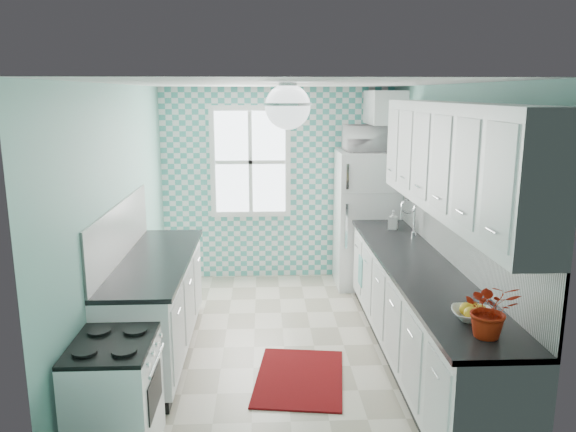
{
  "coord_description": "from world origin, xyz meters",
  "views": [
    {
      "loc": [
        -0.19,
        -5.08,
        2.42
      ],
      "look_at": [
        0.05,
        0.25,
        1.25
      ],
      "focal_mm": 35.0,
      "sensor_mm": 36.0,
      "label": 1
    }
  ],
  "objects_px": {
    "fridge": "(366,219)",
    "microwave": "(368,138)",
    "ceiling_light": "(288,106)",
    "sink": "(396,238)",
    "potted_plant": "(491,309)",
    "stove": "(115,397)",
    "fruit_bowl": "(473,315)"
  },
  "relations": [
    {
      "from": "fridge",
      "to": "microwave",
      "type": "distance_m",
      "value": 1.02
    },
    {
      "from": "ceiling_light",
      "to": "sink",
      "type": "xyz_separation_m",
      "value": [
        1.2,
        1.38,
        -1.39
      ]
    },
    {
      "from": "fridge",
      "to": "potted_plant",
      "type": "height_order",
      "value": "fridge"
    },
    {
      "from": "stove",
      "to": "potted_plant",
      "type": "bearing_deg",
      "value": -6.22
    },
    {
      "from": "ceiling_light",
      "to": "microwave",
      "type": "height_order",
      "value": "ceiling_light"
    },
    {
      "from": "fruit_bowl",
      "to": "fridge",
      "type": "bearing_deg",
      "value": 91.51
    },
    {
      "from": "sink",
      "to": "fridge",
      "type": "bearing_deg",
      "value": 92.87
    },
    {
      "from": "fridge",
      "to": "fruit_bowl",
      "type": "bearing_deg",
      "value": -91.78
    },
    {
      "from": "fruit_bowl",
      "to": "microwave",
      "type": "relative_size",
      "value": 0.48
    },
    {
      "from": "sink",
      "to": "potted_plant",
      "type": "xyz_separation_m",
      "value": [
        -0.0,
        -2.48,
        0.19
      ]
    },
    {
      "from": "fridge",
      "to": "microwave",
      "type": "relative_size",
      "value": 2.97
    },
    {
      "from": "ceiling_light",
      "to": "fruit_bowl",
      "type": "distance_m",
      "value": 1.98
    },
    {
      "from": "microwave",
      "to": "potted_plant",
      "type": "bearing_deg",
      "value": 87.46
    },
    {
      "from": "stove",
      "to": "potted_plant",
      "type": "distance_m",
      "value": 2.52
    },
    {
      "from": "fruit_bowl",
      "to": "microwave",
      "type": "distance_m",
      "value": 3.54
    },
    {
      "from": "ceiling_light",
      "to": "potted_plant",
      "type": "relative_size",
      "value": 0.96
    },
    {
      "from": "ceiling_light",
      "to": "potted_plant",
      "type": "bearing_deg",
      "value": -42.36
    },
    {
      "from": "sink",
      "to": "potted_plant",
      "type": "relative_size",
      "value": 1.47
    },
    {
      "from": "fruit_bowl",
      "to": "potted_plant",
      "type": "xyz_separation_m",
      "value": [
        0.0,
        -0.27,
        0.15
      ]
    },
    {
      "from": "fridge",
      "to": "fruit_bowl",
      "type": "distance_m",
      "value": 3.43
    },
    {
      "from": "ceiling_light",
      "to": "stove",
      "type": "height_order",
      "value": "ceiling_light"
    },
    {
      "from": "fruit_bowl",
      "to": "microwave",
      "type": "bearing_deg",
      "value": 91.51
    },
    {
      "from": "ceiling_light",
      "to": "fruit_bowl",
      "type": "relative_size",
      "value": 1.26
    },
    {
      "from": "stove",
      "to": "microwave",
      "type": "bearing_deg",
      "value": 56.5
    },
    {
      "from": "sink",
      "to": "fruit_bowl",
      "type": "height_order",
      "value": "sink"
    },
    {
      "from": "sink",
      "to": "microwave",
      "type": "xyz_separation_m",
      "value": [
        -0.09,
        1.22,
        0.95
      ]
    },
    {
      "from": "fruit_bowl",
      "to": "stove",
      "type": "bearing_deg",
      "value": 179.55
    },
    {
      "from": "ceiling_light",
      "to": "fridge",
      "type": "xyz_separation_m",
      "value": [
        1.11,
        2.6,
        -1.46
      ]
    },
    {
      "from": "fruit_bowl",
      "to": "ceiling_light",
      "type": "bearing_deg",
      "value": 145.51
    },
    {
      "from": "ceiling_light",
      "to": "fruit_bowl",
      "type": "bearing_deg",
      "value": -34.49
    },
    {
      "from": "stove",
      "to": "microwave",
      "type": "xyz_separation_m",
      "value": [
        2.31,
        3.4,
        1.46
      ]
    },
    {
      "from": "fridge",
      "to": "stove",
      "type": "bearing_deg",
      "value": -127.43
    }
  ]
}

